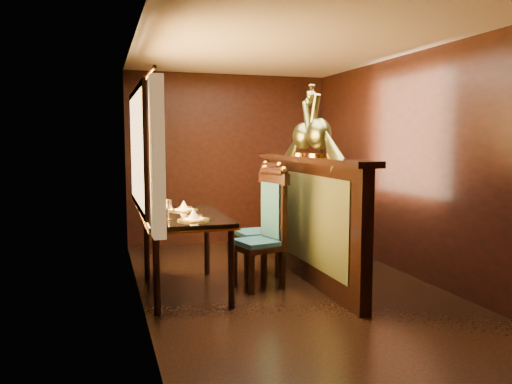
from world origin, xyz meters
TOP-DOWN VIEW (x-y plane):
  - ground at (0.00, 0.00)m, footprint 5.00×5.00m
  - room_shell at (-0.09, 0.02)m, footprint 3.04×5.04m
  - partition at (0.32, 0.30)m, footprint 0.26×2.70m
  - dining_table at (-1.06, 0.20)m, footprint 0.84×1.36m
  - chair_left at (-0.18, 0.18)m, footprint 0.55×0.57m
  - chair_right at (-0.05, 0.62)m, footprint 0.51×0.53m
  - peacock_left at (0.33, 0.02)m, footprint 0.24×0.64m
  - peacock_right at (0.33, 0.44)m, footprint 0.22×0.59m

SIDE VIEW (x-z plane):
  - ground at x=0.00m, z-range 0.00..0.00m
  - chair_left at x=-0.18m, z-range 0.03..1.30m
  - chair_right at x=-0.05m, z-range 0.03..1.32m
  - partition at x=0.32m, z-range 0.03..1.39m
  - dining_table at x=-1.06m, z-range 0.22..1.22m
  - room_shell at x=-0.09m, z-range 0.32..2.84m
  - peacock_right at x=0.33m, z-range 1.36..2.06m
  - peacock_left at x=0.33m, z-range 1.36..2.13m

